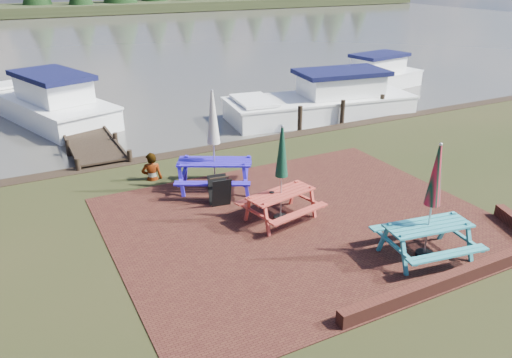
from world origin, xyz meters
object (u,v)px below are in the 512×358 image
at_px(picnic_table_red, 281,189).
at_px(boat_near, 324,103).
at_px(person, 150,153).
at_px(picnic_table_teal, 429,220).
at_px(boat_jetty, 48,104).
at_px(chalkboard, 220,191).
at_px(boat_far, 370,78).
at_px(jetty, 81,127).
at_px(picnic_table_blue, 214,157).

relative_size(picnic_table_red, boat_near, 0.29).
relative_size(picnic_table_red, person, 1.46).
height_order(picnic_table_teal, boat_near, picnic_table_teal).
relative_size(boat_jetty, boat_near, 1.00).
bearing_deg(picnic_table_teal, chalkboard, 132.83).
height_order(picnic_table_red, boat_near, picnic_table_red).
bearing_deg(chalkboard, boat_jetty, 112.57).
relative_size(boat_near, person, 5.01).
bearing_deg(boat_far, jetty, 84.46).
bearing_deg(jetty, boat_near, -13.45).
bearing_deg(boat_near, boat_jetty, 71.86).
bearing_deg(person, boat_far, -137.60).
distance_m(jetty, boat_far, 14.82).
xyz_separation_m(picnic_table_red, person, (-2.10, 3.90, -0.02)).
bearing_deg(boat_far, person, 107.59).
relative_size(chalkboard, boat_near, 0.10).
bearing_deg(boat_near, person, 121.00).
bearing_deg(boat_near, picnic_table_teal, 164.03).
height_order(boat_jetty, boat_far, boat_jetty).
height_order(jetty, boat_near, boat_near).
relative_size(picnic_table_teal, chalkboard, 3.20).
bearing_deg(picnic_table_teal, person, 129.20).
distance_m(chalkboard, jetty, 8.77).
xyz_separation_m(boat_far, person, (-13.77, -6.99, 0.44)).
bearing_deg(picnic_table_red, boat_jetty, 95.80).
height_order(chalkboard, boat_far, boat_far).
xyz_separation_m(boat_jetty, boat_near, (10.45, -5.05, -0.03)).
bearing_deg(person, chalkboard, 128.89).
distance_m(jetty, person, 6.14).
distance_m(picnic_table_teal, picnic_table_blue, 5.95).
bearing_deg(boat_jetty, person, -96.47).
xyz_separation_m(boat_jetty, boat_far, (15.61, -1.78, -0.09)).
xyz_separation_m(picnic_table_red, jetty, (-3.11, 9.92, -0.73)).
relative_size(picnic_table_teal, boat_near, 0.31).
distance_m(picnic_table_teal, boat_far, 16.93).
xyz_separation_m(chalkboard, person, (-1.08, 2.50, 0.41)).
xyz_separation_m(picnic_table_blue, person, (-1.38, 1.47, -0.16)).
bearing_deg(picnic_table_red, picnic_table_teal, -68.37).
distance_m(picnic_table_red, boat_far, 15.97).
height_order(boat_near, boat_far, boat_near).
relative_size(picnic_table_red, boat_jetty, 0.29).
xyz_separation_m(boat_near, person, (-8.61, -3.71, 0.38)).
relative_size(chalkboard, boat_far, 0.12).
bearing_deg(boat_far, chalkboard, 117.46).
bearing_deg(boat_far, picnic_table_red, 123.70).
bearing_deg(picnic_table_blue, boat_jetty, 135.50).
bearing_deg(boat_jetty, picnic_table_blue, -90.88).
height_order(picnic_table_teal, jetty, picnic_table_teal).
relative_size(picnic_table_blue, chalkboard, 3.49).
xyz_separation_m(picnic_table_teal, boat_far, (9.77, 13.81, -0.51)).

